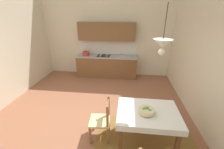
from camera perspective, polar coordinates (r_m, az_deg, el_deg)
ground_plane at (r=3.96m, az=-8.39°, el=-17.43°), size 5.81×6.73×0.10m
wall_back at (r=6.10m, az=-2.00°, el=18.72°), size 5.81×0.12×4.07m
area_rug at (r=3.40m, az=13.08°, el=-25.18°), size 2.10×1.60×0.01m
kitchen_cabinetry at (r=5.98m, az=-2.13°, el=7.12°), size 2.49×0.63×2.20m
dining_table at (r=3.06m, az=13.95°, el=-16.15°), size 1.21×0.92×0.75m
dining_chair_tv_side at (r=3.17m, az=-4.16°, el=-17.75°), size 0.45×0.45×0.93m
fruit_bowl at (r=2.88m, az=13.58°, el=-13.76°), size 0.30×0.30×0.12m
pendant_lamp at (r=2.54m, az=19.47°, el=11.33°), size 0.32×0.32×0.80m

